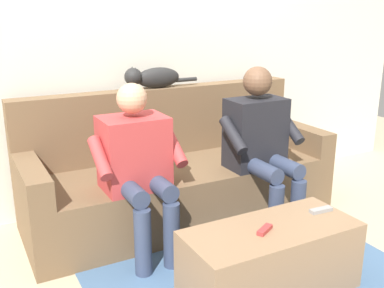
{
  "coord_description": "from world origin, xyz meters",
  "views": [
    {
      "loc": [
        1.37,
        2.65,
        1.46
      ],
      "look_at": [
        0.0,
        0.09,
        0.6
      ],
      "focal_mm": 42.15,
      "sensor_mm": 36.0,
      "label": 1
    }
  ],
  "objects_px": {
    "person_right_seated": "(137,161)",
    "remote_gray": "(321,210)",
    "person_left_seated": "(261,140)",
    "cat_on_backrest": "(152,77)",
    "couch": "(178,176)",
    "remote_red": "(265,230)",
    "coffee_table": "(270,260)"
  },
  "relations": [
    {
      "from": "person_right_seated",
      "to": "remote_gray",
      "type": "height_order",
      "value": "person_right_seated"
    },
    {
      "from": "coffee_table",
      "to": "cat_on_backrest",
      "type": "relative_size",
      "value": 1.63
    },
    {
      "from": "person_right_seated",
      "to": "remote_gray",
      "type": "distance_m",
      "value": 1.1
    },
    {
      "from": "coffee_table",
      "to": "cat_on_backrest",
      "type": "xyz_separation_m",
      "value": [
        0.07,
        -1.36,
        0.8
      ]
    },
    {
      "from": "person_left_seated",
      "to": "couch",
      "type": "bearing_deg",
      "value": -41.13
    },
    {
      "from": "cat_on_backrest",
      "to": "person_right_seated",
      "type": "bearing_deg",
      "value": 58.9
    },
    {
      "from": "cat_on_backrest",
      "to": "remote_red",
      "type": "bearing_deg",
      "value": 90.52
    },
    {
      "from": "cat_on_backrest",
      "to": "person_left_seated",
      "type": "bearing_deg",
      "value": 128.72
    },
    {
      "from": "remote_gray",
      "to": "remote_red",
      "type": "bearing_deg",
      "value": -170.46
    },
    {
      "from": "person_right_seated",
      "to": "remote_red",
      "type": "height_order",
      "value": "person_right_seated"
    },
    {
      "from": "couch",
      "to": "remote_gray",
      "type": "xyz_separation_m",
      "value": [
        -0.36,
        1.08,
        0.09
      ]
    },
    {
      "from": "couch",
      "to": "person_left_seated",
      "type": "distance_m",
      "value": 0.67
    },
    {
      "from": "coffee_table",
      "to": "person_right_seated",
      "type": "distance_m",
      "value": 0.96
    },
    {
      "from": "remote_gray",
      "to": "person_right_seated",
      "type": "bearing_deg",
      "value": 141.58
    },
    {
      "from": "cat_on_backrest",
      "to": "couch",
      "type": "bearing_deg",
      "value": 106.1
    },
    {
      "from": "couch",
      "to": "coffee_table",
      "type": "bearing_deg",
      "value": 90.0
    },
    {
      "from": "couch",
      "to": "person_right_seated",
      "type": "bearing_deg",
      "value": 38.43
    },
    {
      "from": "person_left_seated",
      "to": "person_right_seated",
      "type": "bearing_deg",
      "value": -2.28
    },
    {
      "from": "couch",
      "to": "remote_red",
      "type": "distance_m",
      "value": 1.13
    },
    {
      "from": "person_left_seated",
      "to": "remote_gray",
      "type": "xyz_separation_m",
      "value": [
        0.08,
        0.69,
        -0.22
      ]
    },
    {
      "from": "person_left_seated",
      "to": "cat_on_backrest",
      "type": "xyz_separation_m",
      "value": [
        0.52,
        -0.65,
        0.38
      ]
    },
    {
      "from": "remote_red",
      "to": "remote_gray",
      "type": "bearing_deg",
      "value": 157.45
    },
    {
      "from": "person_left_seated",
      "to": "cat_on_backrest",
      "type": "relative_size",
      "value": 1.92
    },
    {
      "from": "couch",
      "to": "cat_on_backrest",
      "type": "height_order",
      "value": "cat_on_backrest"
    },
    {
      "from": "coffee_table",
      "to": "couch",
      "type": "bearing_deg",
      "value": -90.0
    },
    {
      "from": "person_right_seated",
      "to": "remote_gray",
      "type": "xyz_separation_m",
      "value": [
        -0.8,
        0.73,
        -0.2
      ]
    },
    {
      "from": "person_left_seated",
      "to": "remote_gray",
      "type": "height_order",
      "value": "person_left_seated"
    },
    {
      "from": "person_right_seated",
      "to": "cat_on_backrest",
      "type": "distance_m",
      "value": 0.82
    },
    {
      "from": "coffee_table",
      "to": "cat_on_backrest",
      "type": "distance_m",
      "value": 1.59
    },
    {
      "from": "person_right_seated",
      "to": "remote_gray",
      "type": "relative_size",
      "value": 7.71
    },
    {
      "from": "coffee_table",
      "to": "person_right_seated",
      "type": "height_order",
      "value": "person_right_seated"
    },
    {
      "from": "cat_on_backrest",
      "to": "remote_red",
      "type": "height_order",
      "value": "cat_on_backrest"
    }
  ]
}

